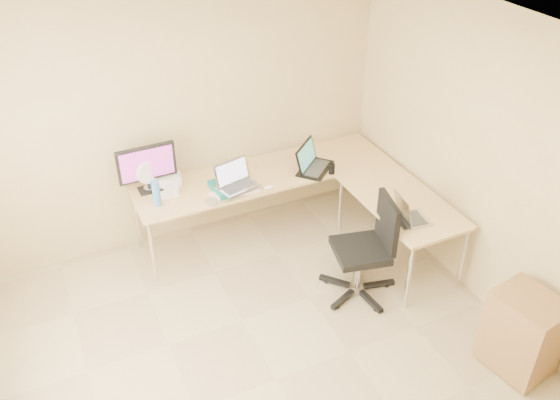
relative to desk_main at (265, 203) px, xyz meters
name	(u,v)px	position (x,y,z in m)	size (l,w,h in m)	color
floor	(276,380)	(-0.72, -1.85, -0.36)	(4.50, 4.50, 0.00)	tan
ceiling	(274,66)	(-0.72, -1.85, 2.24)	(4.50, 4.50, 0.00)	white
wall_back	(178,119)	(-0.72, 0.40, 0.93)	(4.50, 4.50, 0.00)	tan
wall_right	(514,182)	(1.38, -1.85, 0.93)	(4.50, 4.50, 0.00)	tan
desk_main	(265,203)	(0.00, 0.00, 0.00)	(2.65, 0.70, 0.73)	tan
desk_return	(398,231)	(0.98, -1.00, 0.00)	(0.70, 1.30, 0.73)	tan
monitor	(147,169)	(-1.12, 0.17, 0.60)	(0.55, 0.18, 0.48)	black
book_stack	(225,187)	(-0.47, -0.13, 0.39)	(0.23, 0.32, 0.05)	#0D554A
laptop_center	(238,176)	(-0.37, -0.22, 0.54)	(0.38, 0.29, 0.24)	#B3B3CB
laptop_black	(316,158)	(0.50, -0.16, 0.50)	(0.43, 0.32, 0.27)	black
keyboard	(234,192)	(-0.41, -0.23, 0.38)	(0.49, 0.14, 0.02)	white
mouse	(269,187)	(-0.08, -0.30, 0.38)	(0.10, 0.07, 0.04)	silver
mug	(175,190)	(-0.93, -0.01, 0.42)	(0.11, 0.11, 0.11)	white
cd_stack	(212,202)	(-0.66, -0.30, 0.38)	(0.12, 0.12, 0.03)	silver
water_bottle	(156,193)	(-1.13, -0.11, 0.49)	(0.07, 0.07, 0.26)	#3771B4
papers	(166,191)	(-0.99, 0.09, 0.37)	(0.20, 0.29, 0.01)	white
white_box	(168,180)	(-0.93, 0.20, 0.41)	(0.25, 0.18, 0.09)	white
desk_fan	(147,176)	(-1.13, 0.20, 0.51)	(0.23, 0.23, 0.29)	white
black_cup	(332,169)	(0.61, -0.30, 0.42)	(0.06, 0.06, 0.11)	black
laptop_return	(413,210)	(0.86, -1.31, 0.48)	(0.27, 0.34, 0.23)	#AFAFAF
office_chair	(360,249)	(0.40, -1.23, 0.14)	(0.60, 0.60, 1.00)	black
cabinet	(522,333)	(1.09, -2.53, -0.01)	(0.41, 0.51, 0.70)	olive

